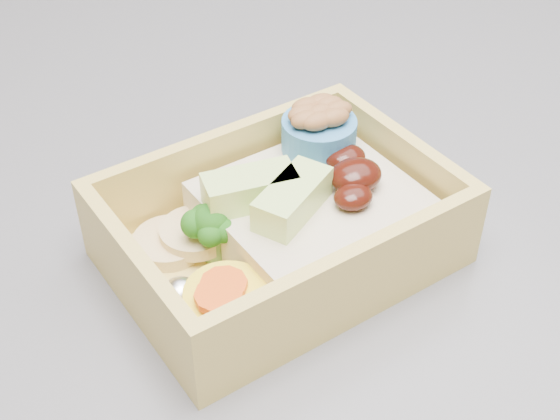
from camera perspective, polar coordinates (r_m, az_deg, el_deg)
name	(u,v)px	position (r m, az deg, el deg)	size (l,w,h in m)	color
bento_box	(287,220)	(0.43, 0.50, -0.73)	(0.20, 0.16, 0.07)	#D3B657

